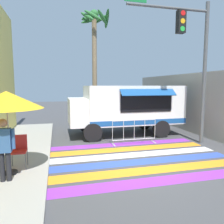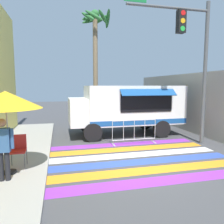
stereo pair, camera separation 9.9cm
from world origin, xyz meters
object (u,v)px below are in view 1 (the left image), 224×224
(traffic_signal_pole, at_px, (191,49))
(palm_tree, at_px, (95,44))
(food_truck, at_px, (124,106))
(vendor_person, at_px, (4,146))
(barricade_front, at_px, (134,132))
(patio_umbrella, at_px, (7,100))
(folding_chair, at_px, (19,148))

(traffic_signal_pole, distance_m, palm_tree, 7.40)
(food_truck, bearing_deg, traffic_signal_pole, -49.80)
(vendor_person, relative_size, palm_tree, 0.21)
(traffic_signal_pole, bearing_deg, barricade_front, 164.09)
(patio_umbrella, distance_m, folding_chair, 1.54)
(food_truck, relative_size, folding_chair, 5.97)
(barricade_front, bearing_deg, food_truck, 86.15)
(vendor_person, bearing_deg, traffic_signal_pole, 25.71)
(vendor_person, height_order, barricade_front, vendor_person)
(food_truck, distance_m, folding_chair, 6.05)
(barricade_front, relative_size, palm_tree, 0.26)
(barricade_front, bearing_deg, folding_chair, -154.69)
(food_truck, xyz_separation_m, folding_chair, (-4.52, -3.94, -0.80))
(folding_chair, xyz_separation_m, palm_tree, (3.73, 8.12, 4.64))
(vendor_person, xyz_separation_m, barricade_front, (4.57, 3.04, -0.50))
(traffic_signal_pole, bearing_deg, patio_umbrella, -164.20)
(traffic_signal_pole, xyz_separation_m, vendor_person, (-6.81, -2.40, -3.03))
(traffic_signal_pole, distance_m, vendor_person, 7.83)
(vendor_person, bearing_deg, folding_chair, 86.00)
(folding_chair, distance_m, palm_tree, 10.07)
(folding_chair, bearing_deg, traffic_signal_pole, 5.45)
(patio_umbrella, distance_m, barricade_front, 5.47)
(folding_chair, height_order, barricade_front, folding_chair)
(traffic_signal_pole, distance_m, folding_chair, 7.57)
(food_truck, relative_size, vendor_person, 3.55)
(patio_umbrella, bearing_deg, folding_chair, 72.07)
(food_truck, relative_size, barricade_front, 2.85)
(traffic_signal_pole, relative_size, vendor_person, 3.75)
(traffic_signal_pole, height_order, vendor_person, traffic_signal_pole)
(traffic_signal_pole, bearing_deg, food_truck, 130.20)
(patio_umbrella, height_order, vendor_person, patio_umbrella)
(traffic_signal_pole, xyz_separation_m, patio_umbrella, (-6.79, -1.92, -1.91))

